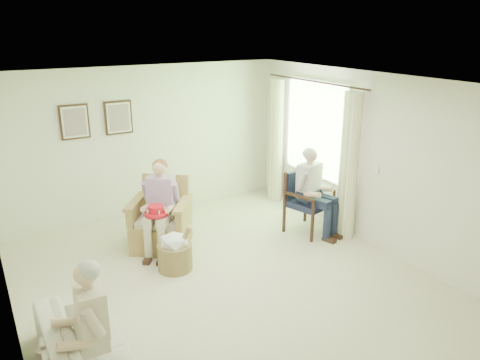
{
  "coord_description": "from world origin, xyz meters",
  "views": [
    {
      "loc": [
        -2.6,
        -4.83,
        3.25
      ],
      "look_at": [
        0.73,
        0.8,
        1.05
      ],
      "focal_mm": 35.0,
      "sensor_mm": 36.0,
      "label": 1
    }
  ],
  "objects_px": {
    "person_sofa": "(88,321)",
    "wicker_armchair": "(160,226)",
    "person_dark": "(313,186)",
    "red_hat": "(156,211)",
    "hatbox": "(175,251)",
    "sofa": "(90,352)",
    "person_wicker": "(162,200)",
    "wood_armchair": "(306,198)"
  },
  "relations": [
    {
      "from": "person_dark",
      "to": "hatbox",
      "type": "bearing_deg",
      "value": 163.22
    },
    {
      "from": "wood_armchair",
      "to": "person_wicker",
      "type": "height_order",
      "value": "person_wicker"
    },
    {
      "from": "hatbox",
      "to": "person_sofa",
      "type": "bearing_deg",
      "value": -133.03
    },
    {
      "from": "wood_armchair",
      "to": "red_hat",
      "type": "distance_m",
      "value": 2.47
    },
    {
      "from": "red_hat",
      "to": "wicker_armchair",
      "type": "bearing_deg",
      "value": 61.53
    },
    {
      "from": "wicker_armchair",
      "to": "person_dark",
      "type": "distance_m",
      "value": 2.46
    },
    {
      "from": "sofa",
      "to": "person_dark",
      "type": "xyz_separation_m",
      "value": [
        3.9,
        1.51,
        0.53
      ]
    },
    {
      "from": "sofa",
      "to": "red_hat",
      "type": "relative_size",
      "value": 5.76
    },
    {
      "from": "person_wicker",
      "to": "person_dark",
      "type": "bearing_deg",
      "value": 21.3
    },
    {
      "from": "person_dark",
      "to": "sofa",
      "type": "bearing_deg",
      "value": -175.19
    },
    {
      "from": "red_hat",
      "to": "hatbox",
      "type": "bearing_deg",
      "value": -82.6
    },
    {
      "from": "wicker_armchair",
      "to": "sofa",
      "type": "bearing_deg",
      "value": -87.7
    },
    {
      "from": "wicker_armchair",
      "to": "hatbox",
      "type": "distance_m",
      "value": 0.79
    },
    {
      "from": "wicker_armchair",
      "to": "red_hat",
      "type": "bearing_deg",
      "value": -81.1
    },
    {
      "from": "person_wicker",
      "to": "hatbox",
      "type": "bearing_deg",
      "value": -61.05
    },
    {
      "from": "person_dark",
      "to": "red_hat",
      "type": "height_order",
      "value": "person_dark"
    },
    {
      "from": "person_sofa",
      "to": "person_wicker",
      "type": "bearing_deg",
      "value": 147.6
    },
    {
      "from": "sofa",
      "to": "person_sofa",
      "type": "relative_size",
      "value": 1.55
    },
    {
      "from": "person_sofa",
      "to": "red_hat",
      "type": "bearing_deg",
      "value": 148.5
    },
    {
      "from": "person_dark",
      "to": "person_sofa",
      "type": "distance_m",
      "value": 4.22
    },
    {
      "from": "sofa",
      "to": "person_sofa",
      "type": "height_order",
      "value": "person_sofa"
    },
    {
      "from": "person_sofa",
      "to": "hatbox",
      "type": "distance_m",
      "value": 2.27
    },
    {
      "from": "wicker_armchair",
      "to": "red_hat",
      "type": "height_order",
      "value": "wicker_armchair"
    },
    {
      "from": "person_wicker",
      "to": "hatbox",
      "type": "relative_size",
      "value": 1.92
    },
    {
      "from": "person_wicker",
      "to": "person_dark",
      "type": "relative_size",
      "value": 0.99
    },
    {
      "from": "person_wicker",
      "to": "red_hat",
      "type": "relative_size",
      "value": 4.07
    },
    {
      "from": "wicker_armchair",
      "to": "person_wicker",
      "type": "bearing_deg",
      "value": -52.63
    },
    {
      "from": "person_sofa",
      "to": "wicker_armchair",
      "type": "bearing_deg",
      "value": 149.2
    },
    {
      "from": "wicker_armchair",
      "to": "person_wicker",
      "type": "height_order",
      "value": "person_wicker"
    },
    {
      "from": "wood_armchair",
      "to": "hatbox",
      "type": "distance_m",
      "value": 2.4
    },
    {
      "from": "person_wicker",
      "to": "person_sofa",
      "type": "xyz_separation_m",
      "value": [
        -1.62,
        -2.27,
        -0.1
      ]
    },
    {
      "from": "person_wicker",
      "to": "person_sofa",
      "type": "distance_m",
      "value": 2.79
    },
    {
      "from": "person_wicker",
      "to": "person_sofa",
      "type": "height_order",
      "value": "person_wicker"
    },
    {
      "from": "person_wicker",
      "to": "person_dark",
      "type": "distance_m",
      "value": 2.38
    },
    {
      "from": "person_wicker",
      "to": "sofa",
      "type": "bearing_deg",
      "value": -89.39
    },
    {
      "from": "wicker_armchair",
      "to": "sofa",
      "type": "distance_m",
      "value": 2.82
    },
    {
      "from": "person_wicker",
      "to": "red_hat",
      "type": "height_order",
      "value": "person_wicker"
    },
    {
      "from": "person_wicker",
      "to": "hatbox",
      "type": "distance_m",
      "value": 0.83
    },
    {
      "from": "person_dark",
      "to": "hatbox",
      "type": "distance_m",
      "value": 2.44
    },
    {
      "from": "wood_armchair",
      "to": "person_sofa",
      "type": "height_order",
      "value": "person_sofa"
    },
    {
      "from": "hatbox",
      "to": "person_dark",
      "type": "bearing_deg",
      "value": -0.45
    },
    {
      "from": "wood_armchair",
      "to": "hatbox",
      "type": "bearing_deg",
      "value": 167.17
    }
  ]
}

